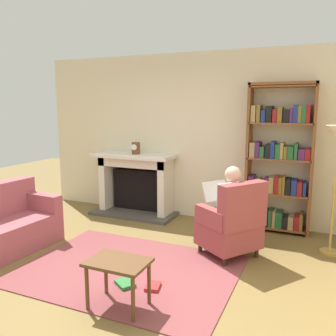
% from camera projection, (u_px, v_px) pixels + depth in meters
% --- Properties ---
extents(ground, '(14.00, 14.00, 0.00)m').
position_uv_depth(ground, '(115.00, 282.00, 3.76)').
color(ground, brown).
extents(back_wall, '(5.60, 0.10, 2.70)m').
position_uv_depth(back_wall, '(195.00, 137.00, 5.83)').
color(back_wall, beige).
rests_on(back_wall, ground).
extents(area_rug, '(2.40, 1.80, 0.01)m').
position_uv_depth(area_rug, '(129.00, 270.00, 4.03)').
color(area_rug, brown).
rests_on(area_rug, ground).
extents(fireplace, '(1.45, 0.64, 1.06)m').
position_uv_depth(fireplace, '(137.00, 181.00, 6.12)').
color(fireplace, '#4C4742').
rests_on(fireplace, ground).
extents(mantel_clock, '(0.14, 0.14, 0.20)m').
position_uv_depth(mantel_clock, '(136.00, 148.00, 5.91)').
color(mantel_clock, brown).
rests_on(mantel_clock, fireplace).
extents(bookshelf, '(0.94, 0.32, 2.18)m').
position_uv_depth(bookshelf, '(279.00, 161.00, 5.15)').
color(bookshelf, brown).
rests_on(bookshelf, ground).
extents(armchair_reading, '(0.88, 0.88, 0.97)m').
position_uv_depth(armchair_reading, '(232.00, 224.00, 4.33)').
color(armchair_reading, '#331E14').
rests_on(armchair_reading, ground).
extents(seated_reader, '(0.59, 0.56, 1.14)m').
position_uv_depth(seated_reader, '(227.00, 206.00, 4.40)').
color(seated_reader, silver).
rests_on(seated_reader, ground).
extents(side_table, '(0.56, 0.39, 0.46)m').
position_uv_depth(side_table, '(118.00, 268.00, 3.22)').
color(side_table, brown).
rests_on(side_table, ground).
extents(scattered_books, '(0.51, 0.29, 0.04)m').
position_uv_depth(scattered_books, '(137.00, 285.00, 3.65)').
color(scattered_books, red).
rests_on(scattered_books, area_rug).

